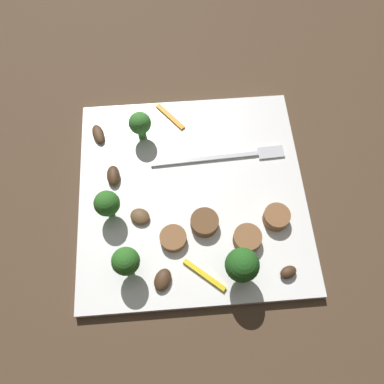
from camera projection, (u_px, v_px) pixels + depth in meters
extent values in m
plane|color=#4C3826|center=(192.00, 196.00, 0.54)|extent=(1.40, 1.40, 0.00)
cube|color=white|center=(192.00, 194.00, 0.53)|extent=(0.29, 0.29, 0.01)
cube|color=silver|center=(205.00, 159.00, 0.54)|extent=(0.15, 0.01, 0.00)
cube|color=silver|center=(271.00, 152.00, 0.55)|extent=(0.04, 0.02, 0.00)
cylinder|color=#296420|center=(240.00, 271.00, 0.47)|extent=(0.01, 0.01, 0.03)
sphere|color=#235B1E|center=(242.00, 265.00, 0.45)|extent=(0.04, 0.04, 0.04)
cylinder|color=#408630|center=(142.00, 131.00, 0.55)|extent=(0.01, 0.01, 0.02)
sphere|color=#387A2D|center=(140.00, 123.00, 0.53)|extent=(0.03, 0.03, 0.03)
cylinder|color=#347525|center=(110.00, 210.00, 0.50)|extent=(0.01, 0.01, 0.02)
sphere|color=#2D6B23|center=(107.00, 203.00, 0.49)|extent=(0.03, 0.03, 0.03)
cylinder|color=#347525|center=(128.00, 266.00, 0.47)|extent=(0.01, 0.01, 0.03)
sphere|color=#2D6B23|center=(126.00, 261.00, 0.45)|extent=(0.03, 0.03, 0.03)
cylinder|color=brown|center=(276.00, 217.00, 0.50)|extent=(0.04, 0.04, 0.02)
cylinder|color=brown|center=(204.00, 222.00, 0.50)|extent=(0.05, 0.05, 0.01)
cylinder|color=brown|center=(173.00, 238.00, 0.49)|extent=(0.03, 0.03, 0.01)
cylinder|color=brown|center=(247.00, 238.00, 0.49)|extent=(0.04, 0.04, 0.02)
ellipsoid|color=#422B19|center=(288.00, 272.00, 0.48)|extent=(0.02, 0.02, 0.01)
ellipsoid|color=#4C331E|center=(98.00, 134.00, 0.56)|extent=(0.02, 0.03, 0.01)
ellipsoid|color=#422B19|center=(113.00, 176.00, 0.53)|extent=(0.02, 0.03, 0.01)
ellipsoid|color=#422B19|center=(163.00, 280.00, 0.47)|extent=(0.03, 0.03, 0.01)
ellipsoid|color=brown|center=(140.00, 216.00, 0.51)|extent=(0.03, 0.03, 0.01)
cube|color=yellow|center=(204.00, 275.00, 0.48)|extent=(0.05, 0.04, 0.00)
cube|color=orange|center=(170.00, 117.00, 0.57)|extent=(0.04, 0.05, 0.00)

